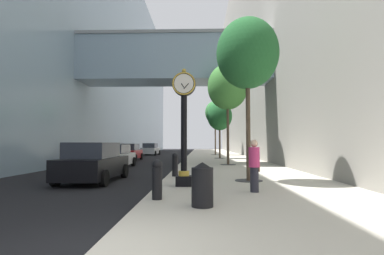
% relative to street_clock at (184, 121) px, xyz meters
% --- Properties ---
extents(ground_plane, '(110.00, 110.00, 0.00)m').
position_rel_street_clock_xyz_m(ground_plane, '(-0.98, 20.56, -2.44)').
color(ground_plane, black).
rests_on(ground_plane, ground).
extents(sidewalk_right, '(6.96, 80.00, 0.14)m').
position_rel_street_clock_xyz_m(sidewalk_right, '(2.50, 23.56, -2.37)').
color(sidewalk_right, beige).
rests_on(sidewalk_right, ground).
extents(building_block_left, '(24.13, 80.00, 25.78)m').
position_rel_street_clock_xyz_m(building_block_left, '(-13.24, 23.45, 10.41)').
color(building_block_left, '#849EB2').
rests_on(building_block_left, ground).
extents(building_block_right, '(9.00, 80.00, 28.85)m').
position_rel_street_clock_xyz_m(building_block_right, '(10.48, 23.56, 11.99)').
color(building_block_right, gray).
rests_on(building_block_right, ground).
extents(street_clock, '(0.84, 0.55, 4.19)m').
position_rel_street_clock_xyz_m(street_clock, '(0.00, 0.00, 0.00)').
color(street_clock, black).
rests_on(street_clock, sidewalk_right).
extents(bollard_nearest, '(0.28, 0.28, 1.07)m').
position_rel_street_clock_xyz_m(bollard_nearest, '(-0.58, -2.53, -1.74)').
color(bollard_nearest, black).
rests_on(bollard_nearest, sidewalk_right).
extents(bollard_third, '(0.28, 0.28, 1.07)m').
position_rel_street_clock_xyz_m(bollard_third, '(-0.58, 3.02, -1.74)').
color(bollard_third, black).
rests_on(bollard_third, sidewalk_right).
extents(street_tree_near, '(2.54, 2.54, 6.65)m').
position_rel_street_clock_xyz_m(street_tree_near, '(2.52, 1.48, 2.86)').
color(street_tree_near, '#333335').
rests_on(street_tree_near, sidewalk_right).
extents(street_tree_mid_near, '(2.85, 2.85, 7.15)m').
position_rel_street_clock_xyz_m(street_tree_mid_near, '(2.52, 10.36, 3.20)').
color(street_tree_mid_near, '#333335').
rests_on(street_tree_mid_near, sidewalk_right).
extents(street_tree_mid_far, '(2.52, 2.52, 5.69)m').
position_rel_street_clock_xyz_m(street_tree_mid_far, '(2.52, 19.24, 1.93)').
color(street_tree_mid_far, '#333335').
rests_on(street_tree_mid_far, sidewalk_right).
extents(street_tree_far, '(2.64, 2.64, 7.06)m').
position_rel_street_clock_xyz_m(street_tree_far, '(2.52, 28.12, 3.21)').
color(street_tree_far, '#333335').
rests_on(street_tree_far, sidewalk_right).
extents(trash_bin, '(0.53, 0.53, 1.05)m').
position_rel_street_clock_xyz_m(trash_bin, '(0.63, -3.40, -1.76)').
color(trash_bin, black).
rests_on(trash_bin, sidewalk_right).
extents(pedestrian_walking, '(0.46, 0.52, 1.61)m').
position_rel_street_clock_xyz_m(pedestrian_walking, '(2.26, -1.25, -1.45)').
color(pedestrian_walking, '#23232D').
rests_on(pedestrian_walking, sidewalk_right).
extents(car_silver_near, '(2.23, 4.57, 1.65)m').
position_rel_street_clock_xyz_m(car_silver_near, '(-6.38, 30.58, -1.63)').
color(car_silver_near, '#B7BABF').
rests_on(car_silver_near, ground).
extents(car_black_mid, '(2.12, 4.33, 1.67)m').
position_rel_street_clock_xyz_m(car_black_mid, '(-3.98, 2.07, -1.62)').
color(car_black_mid, black).
rests_on(car_black_mid, ground).
extents(car_red_far, '(2.01, 4.07, 1.60)m').
position_rel_street_clock_xyz_m(car_red_far, '(-6.22, 17.55, -1.66)').
color(car_red_far, '#AD191E').
rests_on(car_red_far, ground).
extents(car_white_trailing, '(2.07, 4.43, 1.56)m').
position_rel_street_clock_xyz_m(car_white_trailing, '(-5.11, 8.99, -1.67)').
color(car_white_trailing, silver).
rests_on(car_white_trailing, ground).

